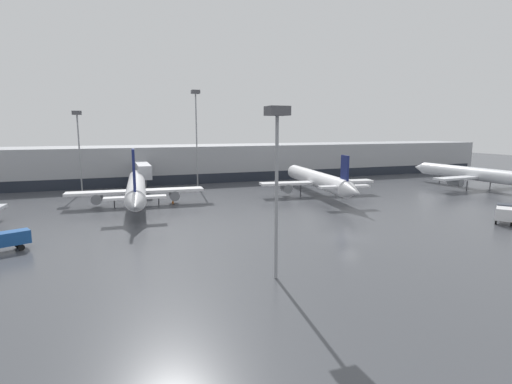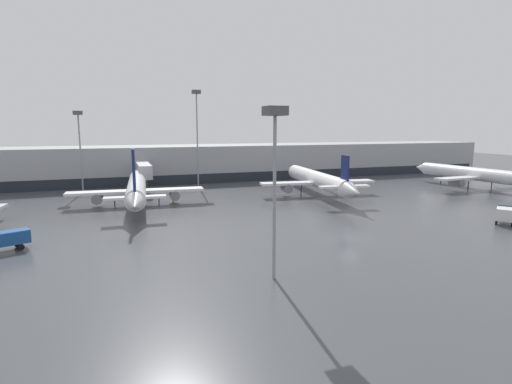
{
  "view_description": "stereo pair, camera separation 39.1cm",
  "coord_description": "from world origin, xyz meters",
  "px_view_note": "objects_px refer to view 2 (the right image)",
  "views": [
    {
      "loc": [
        -27.5,
        -41.48,
        13.59
      ],
      "look_at": [
        -5.13,
        20.01,
        3.0
      ],
      "focal_mm": 28.0,
      "sensor_mm": 36.0,
      "label": 1
    },
    {
      "loc": [
        -27.13,
        -41.62,
        13.59
      ],
      "look_at": [
        -5.13,
        20.01,
        3.0
      ],
      "focal_mm": 28.0,
      "sensor_mm": 36.0,
      "label": 2
    }
  ],
  "objects_px": {
    "parked_jet_0": "(478,175)",
    "traffic_cone_1": "(350,185)",
    "apron_light_mast_1": "(79,128)",
    "parked_jet_1": "(137,188)",
    "parked_jet_2": "(318,180)",
    "service_truck_0": "(505,213)",
    "apron_light_mast_3": "(275,141)",
    "apron_light_mast_2": "(197,113)",
    "traffic_cone_0": "(173,201)"
  },
  "relations": [
    {
      "from": "apron_light_mast_1",
      "to": "service_truck_0",
      "type": "bearing_deg",
      "value": -40.6
    },
    {
      "from": "parked_jet_2",
      "to": "parked_jet_1",
      "type": "bearing_deg",
      "value": 94.92
    },
    {
      "from": "traffic_cone_0",
      "to": "apron_light_mast_2",
      "type": "xyz_separation_m",
      "value": [
        8.44,
        18.6,
        16.47
      ]
    },
    {
      "from": "parked_jet_1",
      "to": "traffic_cone_1",
      "type": "relative_size",
      "value": 46.6
    },
    {
      "from": "parked_jet_1",
      "to": "traffic_cone_0",
      "type": "relative_size",
      "value": 47.27
    },
    {
      "from": "apron_light_mast_3",
      "to": "apron_light_mast_2",
      "type": "bearing_deg",
      "value": 85.13
    },
    {
      "from": "traffic_cone_1",
      "to": "apron_light_mast_1",
      "type": "relative_size",
      "value": 0.05
    },
    {
      "from": "parked_jet_2",
      "to": "traffic_cone_1",
      "type": "distance_m",
      "value": 15.04
    },
    {
      "from": "parked_jet_0",
      "to": "apron_light_mast_2",
      "type": "distance_m",
      "value": 64.06
    },
    {
      "from": "traffic_cone_0",
      "to": "apron_light_mast_2",
      "type": "bearing_deg",
      "value": 65.61
    },
    {
      "from": "service_truck_0",
      "to": "apron_light_mast_1",
      "type": "distance_m",
      "value": 78.34
    },
    {
      "from": "parked_jet_2",
      "to": "apron_light_mast_2",
      "type": "relative_size",
      "value": 1.67
    },
    {
      "from": "parked_jet_2",
      "to": "traffic_cone_0",
      "type": "distance_m",
      "value": 28.9
    },
    {
      "from": "parked_jet_0",
      "to": "traffic_cone_1",
      "type": "height_order",
      "value": "parked_jet_0"
    },
    {
      "from": "traffic_cone_1",
      "to": "apron_light_mast_2",
      "type": "distance_m",
      "value": 38.85
    },
    {
      "from": "service_truck_0",
      "to": "parked_jet_1",
      "type": "bearing_deg",
      "value": 109.38
    },
    {
      "from": "parked_jet_0",
      "to": "parked_jet_2",
      "type": "height_order",
      "value": "parked_jet_0"
    },
    {
      "from": "parked_jet_2",
      "to": "service_truck_0",
      "type": "height_order",
      "value": "parked_jet_2"
    },
    {
      "from": "parked_jet_0",
      "to": "apron_light_mast_3",
      "type": "height_order",
      "value": "apron_light_mast_3"
    },
    {
      "from": "apron_light_mast_1",
      "to": "traffic_cone_1",
      "type": "bearing_deg",
      "value": -12.26
    },
    {
      "from": "traffic_cone_1",
      "to": "apron_light_mast_1",
      "type": "distance_m",
      "value": 60.4
    },
    {
      "from": "parked_jet_0",
      "to": "traffic_cone_1",
      "type": "distance_m",
      "value": 27.68
    },
    {
      "from": "parked_jet_1",
      "to": "traffic_cone_1",
      "type": "bearing_deg",
      "value": -78.43
    },
    {
      "from": "parked_jet_1",
      "to": "apron_light_mast_1",
      "type": "xyz_separation_m",
      "value": [
        -9.96,
        18.85,
        10.4
      ]
    },
    {
      "from": "parked_jet_1",
      "to": "apron_light_mast_1",
      "type": "height_order",
      "value": "apron_light_mast_1"
    },
    {
      "from": "apron_light_mast_2",
      "to": "parked_jet_0",
      "type": "bearing_deg",
      "value": -23.49
    },
    {
      "from": "service_truck_0",
      "to": "traffic_cone_0",
      "type": "distance_m",
      "value": 53.05
    },
    {
      "from": "service_truck_0",
      "to": "apron_light_mast_2",
      "type": "bearing_deg",
      "value": 86.4
    },
    {
      "from": "traffic_cone_0",
      "to": "apron_light_mast_2",
      "type": "relative_size",
      "value": 0.04
    },
    {
      "from": "apron_light_mast_2",
      "to": "service_truck_0",
      "type": "bearing_deg",
      "value": -55.84
    },
    {
      "from": "service_truck_0",
      "to": "apron_light_mast_3",
      "type": "height_order",
      "value": "apron_light_mast_3"
    },
    {
      "from": "parked_jet_0",
      "to": "apron_light_mast_1",
      "type": "relative_size",
      "value": 2.12
    },
    {
      "from": "traffic_cone_0",
      "to": "apron_light_mast_1",
      "type": "relative_size",
      "value": 0.05
    },
    {
      "from": "apron_light_mast_2",
      "to": "apron_light_mast_3",
      "type": "distance_m",
      "value": 59.04
    },
    {
      "from": "traffic_cone_0",
      "to": "traffic_cone_1",
      "type": "relative_size",
      "value": 0.99
    },
    {
      "from": "apron_light_mast_1",
      "to": "apron_light_mast_3",
      "type": "height_order",
      "value": "apron_light_mast_1"
    },
    {
      "from": "parked_jet_1",
      "to": "parked_jet_2",
      "type": "xyz_separation_m",
      "value": [
        35.0,
        -1.31,
        0.09
      ]
    },
    {
      "from": "traffic_cone_0",
      "to": "apron_light_mast_3",
      "type": "xyz_separation_m",
      "value": [
        3.44,
        -40.06,
        12.02
      ]
    },
    {
      "from": "parked_jet_0",
      "to": "traffic_cone_0",
      "type": "relative_size",
      "value": 46.78
    },
    {
      "from": "parked_jet_1",
      "to": "traffic_cone_0",
      "type": "bearing_deg",
      "value": -84.81
    },
    {
      "from": "service_truck_0",
      "to": "apron_light_mast_3",
      "type": "relative_size",
      "value": 0.32
    },
    {
      "from": "traffic_cone_0",
      "to": "apron_light_mast_1",
      "type": "distance_m",
      "value": 28.05
    },
    {
      "from": "parked_jet_2",
      "to": "service_truck_0",
      "type": "xyz_separation_m",
      "value": [
        13.82,
        -30.23,
        -1.68
      ]
    },
    {
      "from": "service_truck_0",
      "to": "traffic_cone_1",
      "type": "distance_m",
      "value": 37.91
    },
    {
      "from": "parked_jet_2",
      "to": "apron_light_mast_2",
      "type": "xyz_separation_m",
      "value": [
        -20.29,
        20.04,
        13.64
      ]
    },
    {
      "from": "service_truck_0",
      "to": "traffic_cone_1",
      "type": "xyz_separation_m",
      "value": [
        -1.17,
        37.87,
        -1.15
      ]
    },
    {
      "from": "traffic_cone_1",
      "to": "apron_light_mast_3",
      "type": "bearing_deg",
      "value": -129.35
    },
    {
      "from": "parked_jet_2",
      "to": "apron_light_mast_3",
      "type": "height_order",
      "value": "apron_light_mast_3"
    },
    {
      "from": "parked_jet_0",
      "to": "parked_jet_2",
      "type": "distance_m",
      "value": 37.46
    },
    {
      "from": "traffic_cone_1",
      "to": "apron_light_mast_2",
      "type": "relative_size",
      "value": 0.04
    }
  ]
}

